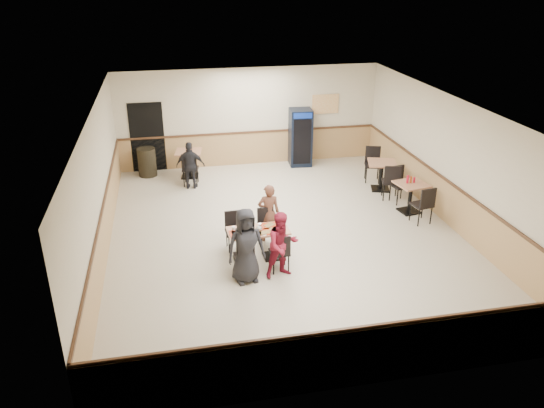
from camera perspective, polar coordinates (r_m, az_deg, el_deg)
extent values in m
plane|color=beige|center=(12.38, 1.41, -3.26)|extent=(10.00, 10.00, 0.00)
plane|color=silver|center=(11.32, 1.56, 10.36)|extent=(10.00, 10.00, 0.00)
plane|color=beige|center=(16.45, -2.45, 9.32)|extent=(8.00, 0.00, 8.00)
plane|color=beige|center=(7.50, 10.16, -10.23)|extent=(8.00, 0.00, 8.00)
plane|color=beige|center=(11.59, -18.18, 1.68)|extent=(0.00, 10.00, 10.00)
plane|color=beige|center=(13.20, 18.71, 4.31)|extent=(0.00, 10.00, 10.00)
cube|color=tan|center=(16.71, -2.38, 5.99)|extent=(7.98, 0.03, 1.00)
cube|color=tan|center=(13.54, 18.10, 0.33)|extent=(0.03, 9.98, 1.00)
cube|color=#472B19|center=(16.54, -2.41, 7.72)|extent=(7.98, 0.04, 0.06)
cube|color=black|center=(16.37, -13.26, 6.99)|extent=(1.00, 0.02, 2.10)
cube|color=orange|center=(16.87, 5.76, 10.65)|extent=(0.85, 0.02, 0.60)
cube|color=black|center=(11.32, -3.05, -5.97)|extent=(0.42, 0.42, 0.04)
cylinder|color=black|center=(11.16, -3.09, -4.52)|extent=(0.08, 0.08, 0.62)
cube|color=#B37857|center=(11.01, -3.12, -3.06)|extent=(0.66, 0.66, 0.04)
cube|color=black|center=(11.44, 0.10, -5.61)|extent=(0.42, 0.42, 0.04)
cylinder|color=black|center=(11.28, 0.10, -4.16)|extent=(0.08, 0.08, 0.62)
cube|color=#B37857|center=(11.13, 0.10, -2.71)|extent=(0.66, 0.66, 0.04)
imported|color=black|center=(10.28, -2.83, -4.51)|extent=(0.82, 0.60, 1.54)
imported|color=maroon|center=(10.45, 1.11, -4.43)|extent=(0.77, 0.66, 1.39)
imported|color=brown|center=(11.82, -0.35, -0.97)|extent=(0.51, 0.36, 1.36)
imported|color=black|center=(14.89, -8.76, 4.11)|extent=(0.83, 0.45, 1.34)
cube|color=#B12A0B|center=(11.00, 0.27, -2.90)|extent=(0.42, 0.32, 0.02)
cube|color=#B12A0B|center=(11.20, -0.25, -2.37)|extent=(0.42, 0.32, 0.02)
cube|color=#B12A0B|center=(10.90, -3.26, -3.21)|extent=(0.42, 0.32, 0.02)
cube|color=#B12A0B|center=(10.93, -3.53, -3.13)|extent=(0.42, 0.32, 0.02)
cylinder|color=white|center=(11.06, 0.68, -2.77)|extent=(0.21, 0.21, 0.01)
cube|color=#AC6D42|center=(11.05, 0.68, -2.71)|extent=(0.28, 0.23, 0.02)
cylinder|color=white|center=(11.23, -0.29, -2.33)|extent=(0.21, 0.21, 0.01)
cube|color=#AC6D42|center=(11.22, -0.29, -2.28)|extent=(0.28, 0.27, 0.02)
cylinder|color=white|center=(10.90, -1.79, -3.21)|extent=(0.21, 0.21, 0.01)
cube|color=#AC6D42|center=(10.89, -1.79, -3.16)|extent=(0.27, 0.20, 0.02)
cylinder|color=white|center=(10.89, -3.49, -3.26)|extent=(0.21, 0.21, 0.01)
cube|color=#AC6D42|center=(10.89, -3.49, -3.21)|extent=(0.28, 0.23, 0.02)
cylinder|color=white|center=(10.92, -0.83, -3.16)|extent=(0.21, 0.21, 0.01)
cube|color=#AC6D42|center=(10.91, -0.83, -3.10)|extent=(0.25, 0.18, 0.02)
cylinder|color=white|center=(11.04, 0.31, -2.83)|extent=(0.21, 0.21, 0.01)
cube|color=#AC6D42|center=(11.03, 0.31, -2.78)|extent=(0.28, 0.23, 0.02)
cylinder|color=silver|center=(11.04, -4.15, -2.65)|extent=(0.07, 0.07, 0.09)
cylinder|color=silver|center=(11.04, -2.71, -2.61)|extent=(0.07, 0.07, 0.09)
cylinder|color=silver|center=(10.77, -2.64, -3.34)|extent=(0.07, 0.07, 0.09)
cylinder|color=#A6ACB9|center=(11.08, -1.32, -2.40)|extent=(0.07, 0.07, 0.12)
ellipsoid|color=silver|center=(11.02, -1.39, -2.62)|extent=(0.14, 0.14, 0.09)
cube|color=black|center=(13.93, 14.48, -0.72)|extent=(0.54, 0.54, 0.04)
cylinder|color=black|center=(13.78, 14.64, 0.68)|extent=(0.09, 0.09, 0.70)
cube|color=#B37857|center=(13.65, 14.80, 2.08)|extent=(0.84, 0.84, 0.04)
cube|color=black|center=(15.15, 11.54, 1.63)|extent=(0.60, 0.60, 0.04)
cylinder|color=black|center=(15.01, 11.66, 3.00)|extent=(0.10, 0.10, 0.73)
cube|color=#B37857|center=(14.88, 11.78, 4.35)|extent=(0.94, 0.94, 0.04)
cylinder|color=red|center=(13.60, 14.38, 2.60)|extent=(0.06, 0.06, 0.20)
cylinder|color=#AB4516|center=(13.65, 14.72, 2.56)|extent=(0.06, 0.06, 0.17)
cylinder|color=red|center=(13.69, 15.05, 2.53)|extent=(0.05, 0.05, 0.14)
cube|color=black|center=(15.96, -8.81, 3.00)|extent=(0.55, 0.55, 0.04)
cylinder|color=black|center=(15.82, -8.89, 4.29)|extent=(0.10, 0.10, 0.72)
cube|color=#B37857|center=(15.70, -8.98, 5.56)|extent=(0.85, 0.85, 0.04)
cube|color=black|center=(16.54, 3.07, 7.17)|extent=(0.72, 0.70, 1.77)
cube|color=black|center=(16.24, 3.27, 6.67)|extent=(0.54, 0.06, 1.39)
cube|color=navy|center=(16.00, 3.35, 9.46)|extent=(0.56, 0.06, 0.17)
cylinder|color=black|center=(16.15, -13.29, 4.41)|extent=(0.53, 0.53, 0.84)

